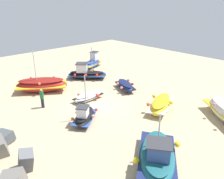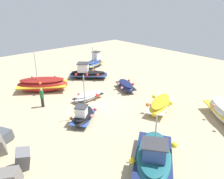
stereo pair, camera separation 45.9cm
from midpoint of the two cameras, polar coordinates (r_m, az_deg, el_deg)
name	(u,v)px [view 1 (the left image)]	position (r m, az deg, el deg)	size (l,w,h in m)	color
ground_plane	(96,106)	(20.25, -4.65, -4.03)	(47.87, 47.87, 0.00)	tan
fishing_boat_0	(161,104)	(19.68, 11.32, -3.61)	(2.90, 4.19, 1.01)	gold
fishing_boat_1	(157,155)	(13.60, 10.22, -15.79)	(4.48, 5.04, 2.97)	#1E6670
fishing_boat_2	(42,85)	(24.06, -17.59, 1.10)	(4.45, 5.17, 4.26)	maroon
fishing_boat_3	(86,74)	(26.99, -6.89, 3.95)	(4.34, 4.36, 3.71)	black
fishing_boat_4	(125,86)	(23.55, 2.70, 0.96)	(3.29, 2.34, 0.83)	navy
fishing_boat_5	(85,116)	(17.65, -7.55, -6.54)	(2.83, 3.14, 3.60)	black
fishing_boat_7	(92,63)	(31.45, -5.34, 6.65)	(2.54, 3.87, 2.02)	#2D4C9E
fishing_boat_8	(88,96)	(21.27, -6.51, -1.74)	(1.60, 3.09, 0.69)	white
person_walking	(42,97)	(20.43, -17.61, -1.79)	(0.32, 0.32, 1.70)	#2D2D38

